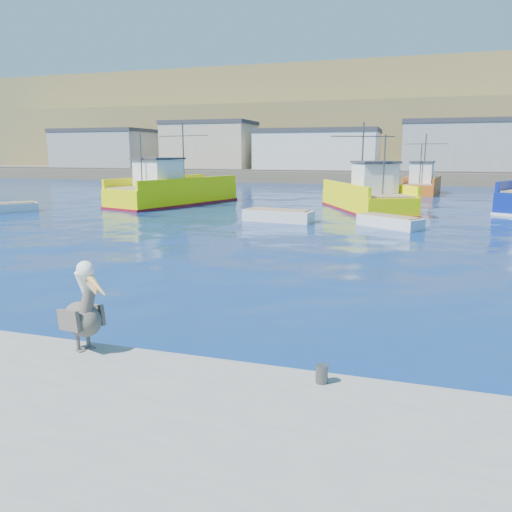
{
  "coord_description": "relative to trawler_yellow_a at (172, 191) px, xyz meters",
  "views": [
    {
      "loc": [
        4.21,
        -10.84,
        4.14
      ],
      "look_at": [
        -0.09,
        2.96,
        1.14
      ],
      "focal_mm": 35.0,
      "sensor_mm": 36.0,
      "label": 1
    }
  ],
  "objects": [
    {
      "name": "far_shore",
      "position": [
        14.42,
        83.18,
        7.91
      ],
      "size": [
        200.0,
        81.0,
        24.0
      ],
      "color": "brown",
      "rests_on": "ground"
    },
    {
      "name": "skiff_extra",
      "position": [
        17.52,
        -7.94,
        -0.81
      ],
      "size": [
        3.84,
        3.29,
        0.82
      ],
      "color": "silver",
      "rests_on": "ground"
    },
    {
      "name": "skiff_left",
      "position": [
        -8.71,
        -8.32,
        -0.81
      ],
      "size": [
        3.39,
        3.79,
        0.82
      ],
      "color": "silver",
      "rests_on": "ground"
    },
    {
      "name": "boat_orange",
      "position": [
        19.55,
        17.52,
        -0.05
      ],
      "size": [
        4.24,
        8.43,
        6.05
      ],
      "color": "#CA5313",
      "rests_on": "ground"
    },
    {
      "name": "pelican",
      "position": [
        12.94,
        -29.38,
        0.17
      ],
      "size": [
        1.37,
        0.9,
        1.74
      ],
      "color": "#595451",
      "rests_on": "dock"
    },
    {
      "name": "trawler_yellow_b",
      "position": [
        15.56,
        -0.01,
        -0.08
      ],
      "size": [
        7.73,
        10.86,
        6.39
      ],
      "color": "#FFFA02",
      "rests_on": "ground"
    },
    {
      "name": "trawler_yellow_a",
      "position": [
        0.0,
        0.0,
        0.0
      ],
      "size": [
        7.32,
        12.46,
        6.58
      ],
      "color": "#FFFA02",
      "rests_on": "ground"
    },
    {
      "name": "dock_bollards",
      "position": [
        15.02,
        -29.43,
        -0.42
      ],
      "size": [
        36.2,
        0.2,
        0.3
      ],
      "color": "#4C4C4C",
      "rests_on": "dock"
    },
    {
      "name": "skiff_mid",
      "position": [
        10.86,
        -7.37,
        -0.77
      ],
      "size": [
        4.39,
        1.99,
        0.92
      ],
      "color": "silver",
      "rests_on": "ground"
    },
    {
      "name": "ground",
      "position": [
        14.42,
        -26.03,
        -1.07
      ],
      "size": [
        260.0,
        260.0,
        0.0
      ],
      "primitive_type": "plane",
      "color": "#071555",
      "rests_on": "ground"
    }
  ]
}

